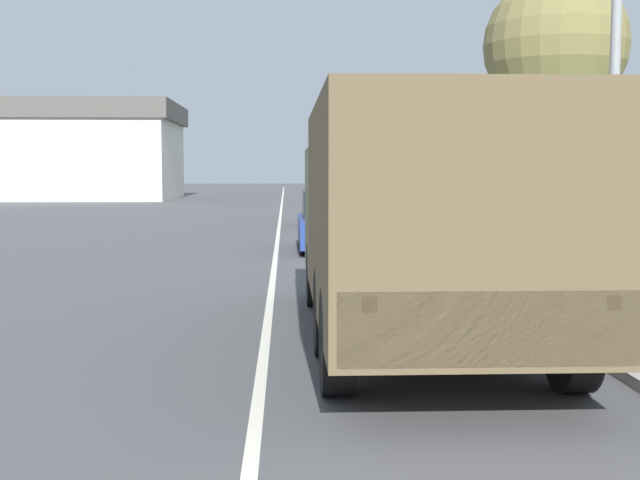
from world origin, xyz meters
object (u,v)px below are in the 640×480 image
(lamp_post, at_px, (599,38))
(car_nearest_ahead, at_px, (334,223))
(military_truck, at_px, (417,214))
(car_second_ahead, at_px, (330,210))

(lamp_post, bearing_deg, car_nearest_ahead, 106.42)
(military_truck, relative_size, car_nearest_ahead, 1.86)
(car_nearest_ahead, bearing_deg, military_truck, -88.36)
(lamp_post, bearing_deg, car_second_ahead, 97.57)
(military_truck, xyz_separation_m, car_second_ahead, (0.09, 20.74, -0.96))
(car_nearest_ahead, xyz_separation_m, lamp_post, (3.00, -10.18, 3.19))
(car_nearest_ahead, height_order, lamp_post, lamp_post)
(military_truck, bearing_deg, car_nearest_ahead, 91.64)
(military_truck, relative_size, lamp_post, 1.19)
(military_truck, distance_m, lamp_post, 3.76)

